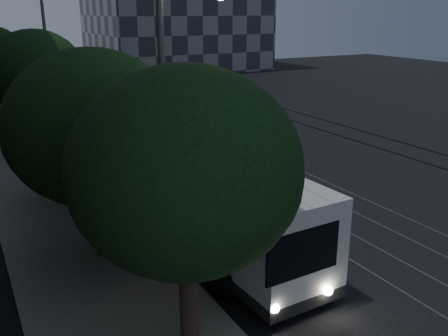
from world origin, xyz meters
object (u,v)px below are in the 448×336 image
Objects in this scene: car_white_a at (103,130)px; car_white_d at (55,104)px; car_white_c at (67,109)px; pickup_silver at (133,175)px; streetlamp_far at (53,49)px; streetlamp_near at (176,104)px; trolleybus at (198,191)px; car_white_b at (76,120)px.

car_white_a is 11.04m from car_white_d.
car_white_d reaches higher than car_white_c.
car_white_d is at bearing 92.28° from pickup_silver.
pickup_silver is 0.67× the size of streetlamp_far.
car_white_c is (0.93, 18.82, -0.20)m from pickup_silver.
streetlamp_far is at bearing -89.20° from car_white_d.
car_white_a is 0.49× the size of streetlamp_near.
pickup_silver is at bearing 94.10° from trolleybus.
pickup_silver is 10.15m from car_white_a.
trolleybus is at bearing -95.50° from car_white_b.
trolleybus is 2.81× the size of car_white_b.
car_white_c is 0.46× the size of streetlamp_near.
trolleybus is 1.43× the size of streetlamp_near.
car_white_b is at bearing 51.24° from streetlamp_far.
car_white_a is at bearing -84.71° from car_white_b.
pickup_silver is 1.46× the size of car_white_d.
pickup_silver is 1.54× the size of car_white_c.
streetlamp_near reaches higher than car_white_b.
car_white_a is at bearing -48.52° from streetlamp_far.
streetlamp_far is (-0.76, 12.44, 4.84)m from pickup_silver.
pickup_silver reaches higher than car_white_a.
car_white_c is at bearing 90.70° from pickup_silver.
streetlamp_near is at bearing -90.16° from car_white_c.
pickup_silver is 14.09m from car_white_b.
car_white_b is at bearing 106.74° from car_white_a.
pickup_silver is 18.84m from car_white_c.
car_white_b is 1.06× the size of car_white_d.
car_white_c is (0.38, 4.74, 0.01)m from car_white_b.
car_white_a is at bearing -76.53° from car_white_d.
trolleybus is at bearing -86.88° from car_white_a.
streetlamp_far is at bearing 89.25° from streetlamp_near.
trolleybus is 3.13× the size of car_white_c.
car_white_a is 0.97× the size of car_white_b.
trolleybus is 26.57m from car_white_d.
car_white_a is at bearing -83.25° from car_white_c.
streetlamp_far reaches higher than car_white_a.
car_white_d is at bearing 87.04° from streetlamp_near.
car_white_b is (0.55, 14.08, -0.21)m from pickup_silver.
streetlamp_far is (-1.70, -6.38, 5.04)m from car_white_c.
car_white_c is at bearing 75.11° from streetlamp_far.
streetlamp_far is at bearing 97.05° from pickup_silver.
pickup_silver is at bearing -88.77° from car_white_c.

